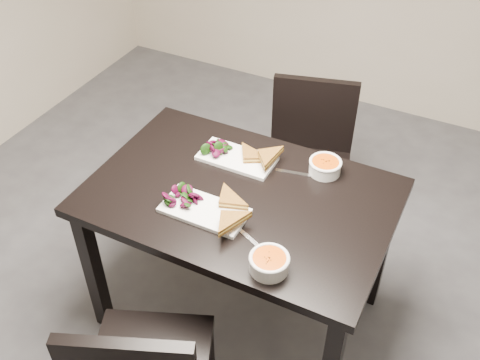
{
  "coord_description": "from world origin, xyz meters",
  "views": [
    {
      "loc": [
        0.25,
        -1.03,
        2.22
      ],
      "look_at": [
        -0.49,
        0.44,
        0.82
      ],
      "focal_mm": 41.76,
      "sensor_mm": 36.0,
      "label": 1
    }
  ],
  "objects_px": {
    "plate_near": "(204,210)",
    "soup_bowl_near": "(269,262)",
    "chair_far": "(309,153)",
    "soup_bowl_far": "(325,166)",
    "table": "(240,212)",
    "plate_far": "(237,158)"
  },
  "relations": [
    {
      "from": "chair_far",
      "to": "soup_bowl_near",
      "type": "bearing_deg",
      "value": -92.58
    },
    {
      "from": "chair_far",
      "to": "plate_near",
      "type": "xyz_separation_m",
      "value": [
        -0.12,
        -0.85,
        0.27
      ]
    },
    {
      "from": "chair_far",
      "to": "soup_bowl_near",
      "type": "height_order",
      "value": "chair_far"
    },
    {
      "from": "soup_bowl_near",
      "to": "plate_far",
      "type": "bearing_deg",
      "value": 127.18
    },
    {
      "from": "soup_bowl_near",
      "to": "soup_bowl_far",
      "type": "relative_size",
      "value": 1.04
    },
    {
      "from": "plate_near",
      "to": "plate_far",
      "type": "distance_m",
      "value": 0.34
    },
    {
      "from": "table",
      "to": "plate_near",
      "type": "relative_size",
      "value": 3.64
    },
    {
      "from": "soup_bowl_near",
      "to": "soup_bowl_far",
      "type": "height_order",
      "value": "soup_bowl_near"
    },
    {
      "from": "soup_bowl_near",
      "to": "plate_near",
      "type": "bearing_deg",
      "value": 156.27
    },
    {
      "from": "plate_near",
      "to": "soup_bowl_near",
      "type": "distance_m",
      "value": 0.37
    },
    {
      "from": "plate_near",
      "to": "soup_bowl_far",
      "type": "relative_size",
      "value": 2.43
    },
    {
      "from": "chair_far",
      "to": "table",
      "type": "bearing_deg",
      "value": -108.52
    },
    {
      "from": "soup_bowl_near",
      "to": "plate_far",
      "type": "height_order",
      "value": "soup_bowl_near"
    },
    {
      "from": "plate_far",
      "to": "table",
      "type": "bearing_deg",
      "value": -59.74
    },
    {
      "from": "plate_far",
      "to": "chair_far",
      "type": "bearing_deg",
      "value": 73.47
    },
    {
      "from": "chair_far",
      "to": "soup_bowl_far",
      "type": "bearing_deg",
      "value": -78.5
    },
    {
      "from": "soup_bowl_far",
      "to": "plate_near",
      "type": "bearing_deg",
      "value": -127.2
    },
    {
      "from": "plate_near",
      "to": "soup_bowl_near",
      "type": "xyz_separation_m",
      "value": [
        0.34,
        -0.15,
        0.03
      ]
    },
    {
      "from": "table",
      "to": "plate_far",
      "type": "bearing_deg",
      "value": 120.26
    },
    {
      "from": "chair_far",
      "to": "soup_bowl_far",
      "type": "xyz_separation_m",
      "value": [
        0.21,
        -0.42,
        0.3
      ]
    },
    {
      "from": "table",
      "to": "plate_far",
      "type": "height_order",
      "value": "plate_far"
    },
    {
      "from": "soup_bowl_near",
      "to": "plate_far",
      "type": "relative_size",
      "value": 0.43
    }
  ]
}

